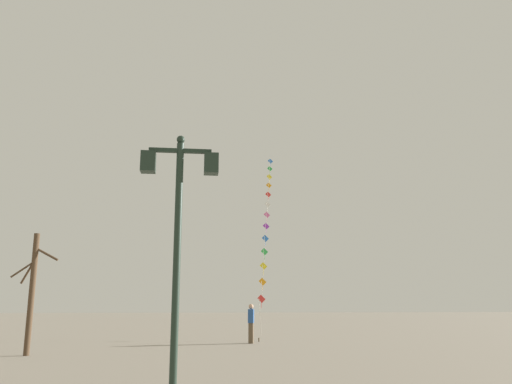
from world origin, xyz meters
name	(u,v)px	position (x,y,z in m)	size (l,w,h in m)	color
ground_plane	(226,347)	(0.00, 20.00, 0.00)	(160.00, 160.00, 0.00)	gray
twin_lantern_lamp_post	(178,212)	(-1.68, 8.05, 3.44)	(1.50, 0.28, 4.97)	#1E2D23
kite_train	(266,221)	(3.18, 30.50, 6.88)	(3.01, 14.73, 13.05)	brown
kite_flyer	(251,322)	(1.24, 21.81, 0.90)	(0.32, 0.63, 1.71)	brown
bare_tree	(32,291)	(-6.94, 17.25, 2.17)	(1.54, 0.80, 4.17)	#4C3826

